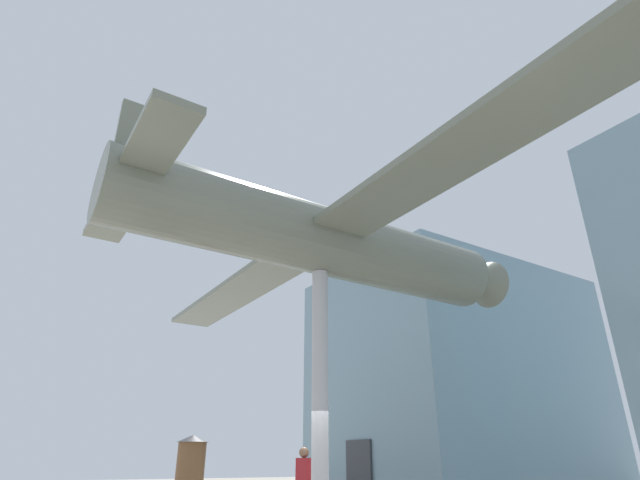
% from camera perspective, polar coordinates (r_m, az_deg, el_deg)
% --- Properties ---
extents(glass_pavilion_left, '(10.00, 13.65, 11.49)m').
position_cam_1_polar(glass_pavilion_left, '(29.19, 15.40, -15.20)').
color(glass_pavilion_left, '#7593A3').
rests_on(glass_pavilion_left, ground_plane).
extents(support_pylon_central, '(0.42, 0.42, 6.18)m').
position_cam_1_polar(support_pylon_central, '(13.11, 0.00, -16.45)').
color(support_pylon_central, '#B7B7BC').
rests_on(support_pylon_central, ground_plane).
extents(suspended_airplane, '(21.85, 13.60, 3.37)m').
position_cam_1_polar(suspended_airplane, '(14.37, 0.83, -0.17)').
color(suspended_airplane, slate).
rests_on(suspended_airplane, support_pylon_central).
extents(visitor_person, '(0.43, 0.29, 1.71)m').
position_cam_1_polar(visitor_person, '(13.99, -1.87, -25.54)').
color(visitor_person, '#232328').
rests_on(visitor_person, ground_plane).
extents(info_kiosk, '(1.12, 1.12, 2.25)m').
position_cam_1_polar(info_kiosk, '(19.47, -14.61, -23.96)').
color(info_kiosk, brown).
rests_on(info_kiosk, ground_plane).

